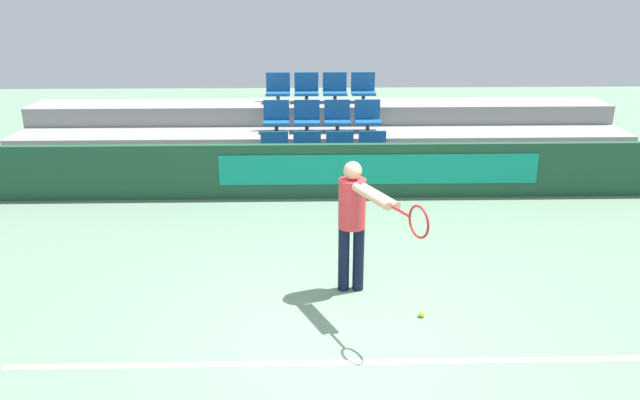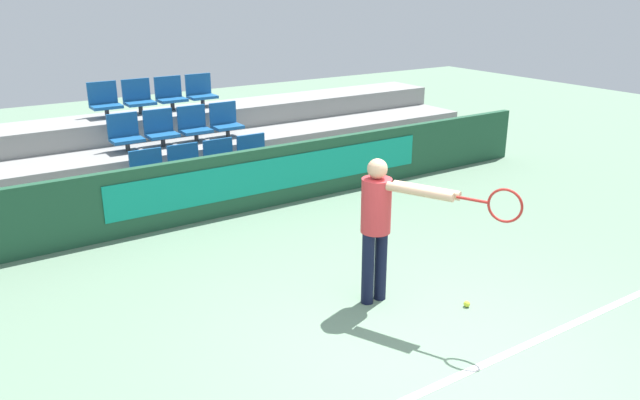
{
  "view_description": "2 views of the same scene",
  "coord_description": "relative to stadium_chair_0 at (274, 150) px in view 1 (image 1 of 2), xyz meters",
  "views": [
    {
      "loc": [
        -0.32,
        -5.47,
        3.46
      ],
      "look_at": [
        -0.13,
        2.38,
        0.63
      ],
      "focal_mm": 35.0,
      "sensor_mm": 36.0,
      "label": 1
    },
    {
      "loc": [
        -3.52,
        -3.58,
        3.18
      ],
      "look_at": [
        0.35,
        2.3,
        0.74
      ],
      "focal_mm": 35.0,
      "sensor_mm": 36.0,
      "label": 2
    }
  ],
  "objects": [
    {
      "name": "stadium_chair_4",
      "position": [
        0.0,
        1.0,
        0.36
      ],
      "size": [
        0.48,
        0.36,
        0.57
      ],
      "color": "#333333",
      "rests_on": "bleacher_tier_middle"
    },
    {
      "name": "ground_plane",
      "position": [
        0.85,
        -4.97,
        -0.62
      ],
      "size": [
        30.0,
        30.0,
        0.0
      ],
      "primitive_type": "plane",
      "color": "slate"
    },
    {
      "name": "stadium_chair_1",
      "position": [
        0.57,
        0.0,
        0.0
      ],
      "size": [
        0.48,
        0.36,
        0.57
      ],
      "color": "#333333",
      "rests_on": "bleacher_tier_front"
    },
    {
      "name": "stadium_chair_3",
      "position": [
        1.7,
        0.0,
        0.0
      ],
      "size": [
        0.48,
        0.36,
        0.57
      ],
      "color": "#333333",
      "rests_on": "bleacher_tier_front"
    },
    {
      "name": "bleacher_tier_front",
      "position": [
        0.85,
        -0.12,
        -0.44
      ],
      "size": [
        11.4,
        1.0,
        0.36
      ],
      "color": "gray",
      "rests_on": "ground"
    },
    {
      "name": "stadium_chair_11",
      "position": [
        1.7,
        2.0,
        0.72
      ],
      "size": [
        0.48,
        0.36,
        0.57
      ],
      "color": "#333333",
      "rests_on": "bleacher_tier_back"
    },
    {
      "name": "stadium_chair_6",
      "position": [
        1.13,
        1.0,
        0.36
      ],
      "size": [
        0.48,
        0.36,
        0.57
      ],
      "color": "#333333",
      "rests_on": "bleacher_tier_middle"
    },
    {
      "name": "stadium_chair_0",
      "position": [
        0.0,
        0.0,
        0.0
      ],
      "size": [
        0.48,
        0.36,
        0.57
      ],
      "color": "#333333",
      "rests_on": "bleacher_tier_front"
    },
    {
      "name": "bleacher_tier_middle",
      "position": [
        0.85,
        0.88,
        -0.26
      ],
      "size": [
        11.4,
        1.0,
        0.72
      ],
      "color": "gray",
      "rests_on": "ground"
    },
    {
      "name": "court_baseline",
      "position": [
        0.85,
        -5.4,
        -0.62
      ],
      "size": [
        6.35,
        0.08,
        0.01
      ],
      "color": "white",
      "rests_on": "ground"
    },
    {
      "name": "stadium_chair_7",
      "position": [
        1.7,
        1.0,
        0.36
      ],
      "size": [
        0.48,
        0.36,
        0.57
      ],
      "color": "#333333",
      "rests_on": "bleacher_tier_middle"
    },
    {
      "name": "barrier_wall",
      "position": [
        0.88,
        -0.7,
        -0.17
      ],
      "size": [
        11.8,
        0.14,
        0.91
      ],
      "color": "#1E4C33",
      "rests_on": "ground"
    },
    {
      "name": "bleacher_tier_back",
      "position": [
        0.85,
        1.88,
        -0.08
      ],
      "size": [
        11.4,
        1.0,
        1.08
      ],
      "color": "gray",
      "rests_on": "ground"
    },
    {
      "name": "stadium_chair_8",
      "position": [
        0.0,
        2.0,
        0.72
      ],
      "size": [
        0.48,
        0.36,
        0.57
      ],
      "color": "#333333",
      "rests_on": "bleacher_tier_back"
    },
    {
      "name": "tennis_player",
      "position": [
        1.08,
        -4.0,
        0.34
      ],
      "size": [
        0.76,
        1.47,
        1.56
      ],
      "rotation": [
        0.0,
        0.0,
        0.43
      ],
      "color": "black",
      "rests_on": "ground"
    },
    {
      "name": "tennis_ball",
      "position": [
        1.77,
        -4.57,
        -0.59
      ],
      "size": [
        0.07,
        0.07,
        0.07
      ],
      "color": "#CCDB33",
      "rests_on": "ground"
    },
    {
      "name": "stadium_chair_9",
      "position": [
        0.57,
        2.0,
        0.72
      ],
      "size": [
        0.48,
        0.36,
        0.57
      ],
      "color": "#333333",
      "rests_on": "bleacher_tier_back"
    },
    {
      "name": "stadium_chair_5",
      "position": [
        0.57,
        1.0,
        0.36
      ],
      "size": [
        0.48,
        0.36,
        0.57
      ],
      "color": "#333333",
      "rests_on": "bleacher_tier_middle"
    },
    {
      "name": "stadium_chair_10",
      "position": [
        1.13,
        2.0,
        0.72
      ],
      "size": [
        0.48,
        0.36,
        0.57
      ],
      "color": "#333333",
      "rests_on": "bleacher_tier_back"
    },
    {
      "name": "stadium_chair_2",
      "position": [
        1.13,
        0.0,
        0.0
      ],
      "size": [
        0.48,
        0.36,
        0.57
      ],
      "color": "#333333",
      "rests_on": "bleacher_tier_front"
    }
  ]
}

